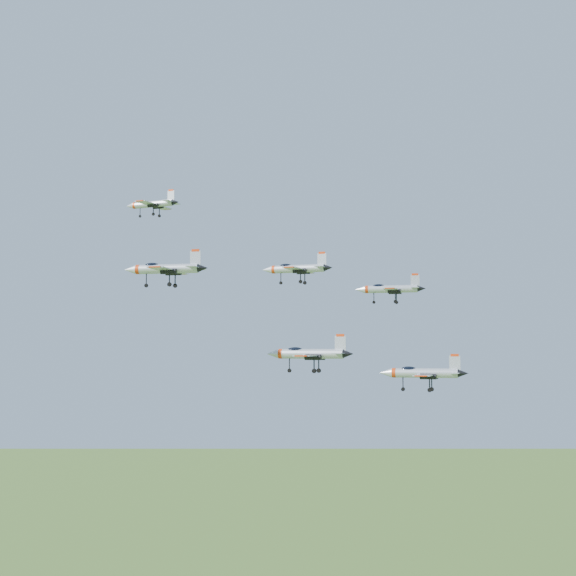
# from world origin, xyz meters

# --- Properties ---
(jet_lead) EXTENTS (10.87, 9.04, 2.90)m
(jet_lead) POSITION_xyz_m (-28.46, 12.30, 145.88)
(jet_lead) COLOR #B3BAC0
(jet_left_high) EXTENTS (11.38, 9.40, 3.04)m
(jet_left_high) POSITION_xyz_m (0.81, 2.38, 132.58)
(jet_left_high) COLOR #B3BAC0
(jet_right_high) EXTENTS (11.43, 9.46, 3.05)m
(jet_right_high) POSITION_xyz_m (-10.12, -20.84, 130.56)
(jet_right_high) COLOR #B3BAC0
(jet_left_low) EXTENTS (11.22, 9.27, 3.00)m
(jet_left_low) POSITION_xyz_m (13.65, 10.96, 129.84)
(jet_left_low) COLOR #B3BAC0
(jet_right_low) EXTENTS (11.73, 9.66, 3.14)m
(jet_right_low) POSITION_xyz_m (7.29, -14.69, 119.69)
(jet_right_low) COLOR #B3BAC0
(jet_trail) EXTENTS (12.10, 9.94, 3.24)m
(jet_trail) POSITION_xyz_m (20.53, -4.33, 117.08)
(jet_trail) COLOR #B3BAC0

